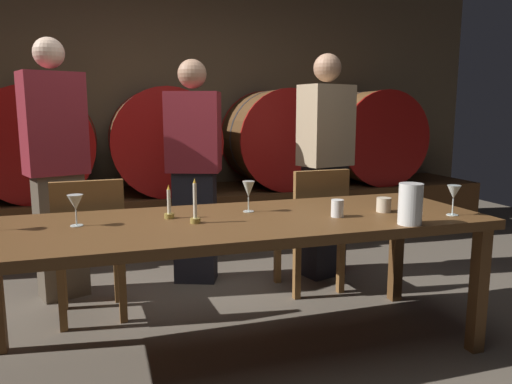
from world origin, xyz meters
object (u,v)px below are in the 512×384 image
Objects in this scene: wine_glass_far_right at (454,193)px; cup_right at (384,205)px; candle_right at (195,210)px; guest_center at (194,171)px; chair_right at (314,224)px; wine_glass_center_left at (75,203)px; chair_left at (90,243)px; wine_glass_center_right at (249,190)px; dining_table at (237,231)px; cup_left at (337,208)px; wine_barrel_far_right at (367,137)px; pitcher at (410,204)px; wine_barrel_left at (38,143)px; wine_barrel_center at (163,141)px; guest_right at (325,165)px; wine_barrel_right at (276,139)px; guest_left at (57,168)px; candle_left at (169,210)px.

cup_right is at bearing 147.68° from wine_glass_far_right.
candle_right is 1.03m from cup_right.
wine_glass_far_right is at bearing 148.66° from guest_center.
chair_right reaches higher than wine_glass_center_left.
wine_glass_far_right reaches higher than chair_left.
dining_table is at bearing -125.13° from wine_glass_center_right.
dining_table is 28.52× the size of cup_left.
wine_barrel_far_right reaches higher than cup_right.
wine_glass_center_right is at bearing 157.54° from wine_glass_far_right.
pitcher is (-1.26, -2.57, -0.17)m from wine_barrel_far_right.
wine_barrel_left is 0.59× the size of guest_center.
pitcher is at bearing -45.27° from cup_left.
chair_left is at bearing -112.60° from wine_barrel_center.
guest_center is at bearing -34.82° from chair_right.
cup_left is at bearing 165.95° from wine_glass_far_right.
chair_right is 9.72× the size of cup_left.
guest_center is (0.10, -1.02, -0.16)m from wine_barrel_center.
guest_right is at bearing 45.73° from dining_table.
wine_barrel_left is 5.67× the size of wine_glass_center_right.
wine_glass_center_left is 1.30m from cup_left.
wine_barrel_right is 5.67× the size of wine_glass_center_right.
guest_left is at bearing 129.48° from dining_table.
guest_left is 8.65× the size of pitcher.
wine_glass_far_right is at bearing -14.05° from cup_left.
guest_center is 20.76× the size of cup_right.
wine_barrel_center is 2.13m from wine_barrel_far_right.
wine_barrel_right is at bearing 180.00° from wine_barrel_far_right.
guest_left reaches higher than wine_glass_far_right.
wine_barrel_left is 1.09m from guest_left.
wine_glass_center_right is (0.85, -0.50, 0.36)m from chair_left.
cup_right is at bearing 65.92° from guest_right.
chair_left is at bearing -74.72° from wine_barrel_left.
candle_right is 1.39× the size of wine_glass_far_right.
wine_barrel_left is 1.06m from wine_barrel_center.
chair_left is at bearing 86.57° from wine_glass_center_left.
wine_glass_far_right is (0.10, -2.46, -0.15)m from wine_barrel_right.
candle_left is at bearing -138.63° from wine_barrel_far_right.
chair_left is at bearing -4.48° from guest_right.
wine_glass_center_left is (-2.80, -2.11, -0.16)m from wine_barrel_far_right.
wine_barrel_center is 4.76× the size of pitcher.
candle_right is at bearing 160.89° from pitcher.
wine_barrel_center is at bearing 92.59° from dining_table.
guest_left is 0.94m from guest_center.
wine_barrel_left reaches higher than chair_right.
wine_barrel_far_right is at bearing 63.77° from pitcher.
guest_left is 10.04× the size of candle_left.
guest_right is at bearing 34.03° from candle_left.
wine_glass_far_right is at bearing -32.32° from cup_right.
pitcher reaches higher than wine_glass_center_left.
chair_right is at bearing 73.58° from cup_left.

